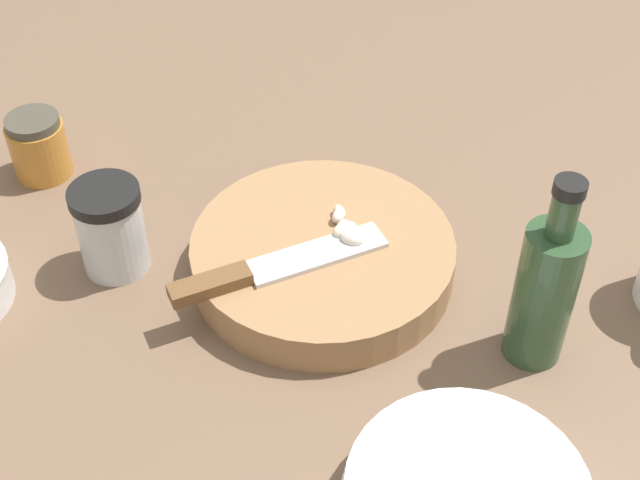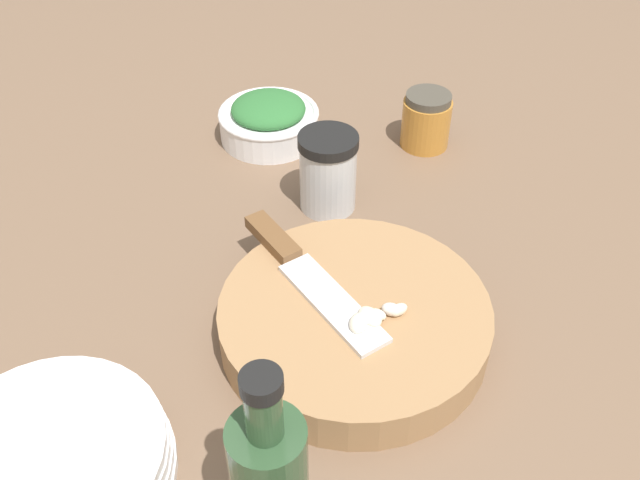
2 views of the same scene
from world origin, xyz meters
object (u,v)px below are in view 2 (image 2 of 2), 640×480
at_px(cutting_board, 354,321).
at_px(chef_knife, 302,270).
at_px(herb_bowl, 269,119).
at_px(honey_jar, 426,120).
at_px(garlic_cloves, 374,316).
at_px(plate_stack, 50,465).
at_px(spice_jar, 328,172).

distance_m(cutting_board, chef_knife, 0.07).
bearing_deg(herb_bowl, chef_knife, -155.26).
bearing_deg(honey_jar, garlic_cloves, -178.52).
relative_size(herb_bowl, plate_stack, 0.68).
relative_size(cutting_board, herb_bowl, 1.94).
relative_size(chef_knife, plate_stack, 0.92).
bearing_deg(plate_stack, herb_bowl, -0.73).
bearing_deg(honey_jar, chef_knife, 167.43).
bearing_deg(chef_knife, herb_bowl, -115.04).
xyz_separation_m(garlic_cloves, spice_jar, (0.20, 0.10, 0.00)).
bearing_deg(spice_jar, plate_stack, 163.49).
distance_m(plate_stack, honey_jar, 0.59).
bearing_deg(chef_knife, spice_jar, -133.71).
bearing_deg(herb_bowl, plate_stack, 179.27).
distance_m(chef_knife, garlic_cloves, 0.09).
distance_m(garlic_cloves, plate_stack, 0.29).
bearing_deg(plate_stack, spice_jar, -16.51).
distance_m(herb_bowl, plate_stack, 0.51).
bearing_deg(garlic_cloves, chef_knife, 61.41).
distance_m(chef_knife, herb_bowl, 0.31).
bearing_deg(cutting_board, chef_knife, 63.53).
height_order(garlic_cloves, spice_jar, spice_jar).
distance_m(herb_bowl, honey_jar, 0.20).
bearing_deg(chef_knife, cutting_board, 103.75).
bearing_deg(spice_jar, honey_jar, -28.97).
height_order(spice_jar, plate_stack, spice_jar).
distance_m(garlic_cloves, herb_bowl, 0.38).
bearing_deg(herb_bowl, garlic_cloves, -147.10).
xyz_separation_m(garlic_cloves, herb_bowl, (0.32, 0.21, -0.02)).
xyz_separation_m(cutting_board, garlic_cloves, (-0.01, -0.02, 0.03)).
distance_m(chef_knife, honey_jar, 0.32).
bearing_deg(cutting_board, herb_bowl, 31.35).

